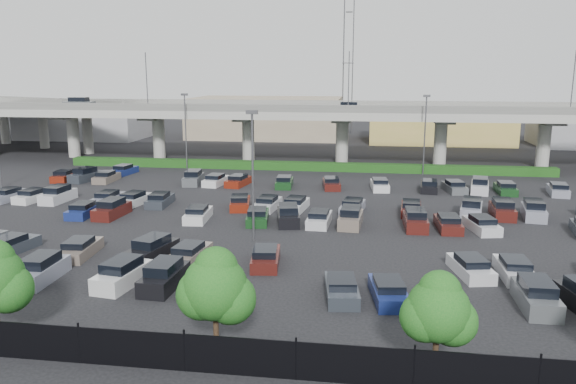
{
  "coord_description": "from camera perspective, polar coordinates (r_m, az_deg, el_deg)",
  "views": [
    {
      "loc": [
        8.82,
        -50.02,
        13.14
      ],
      "look_at": [
        1.42,
        1.37,
        2.0
      ],
      "focal_mm": 35.0,
      "sensor_mm": 36.0,
      "label": 1
    }
  ],
  "objects": [
    {
      "name": "ground",
      "position": [
        52.46,
        -1.75,
        -2.4
      ],
      "size": [
        280.0,
        280.0,
        0.0
      ],
      "primitive_type": "plane",
      "color": "black"
    },
    {
      "name": "overpass",
      "position": [
        82.72,
        1.89,
        7.82
      ],
      "size": [
        150.0,
        13.0,
        15.8
      ],
      "color": "gray",
      "rests_on": "ground"
    },
    {
      "name": "on_ramp",
      "position": [
        111.41,
        -25.22,
        7.74
      ],
      "size": [
        50.93,
        30.13,
        8.8
      ],
      "color": "gray",
      "rests_on": "ground"
    },
    {
      "name": "hedge",
      "position": [
        76.58,
        1.47,
        2.64
      ],
      "size": [
        66.0,
        1.6,
        1.1
      ],
      "primitive_type": "cube",
      "color": "#173C11",
      "rests_on": "ground"
    },
    {
      "name": "fence",
      "position": [
        26.71,
        -12.66,
        -15.47
      ],
      "size": [
        70.0,
        0.1,
        2.0
      ],
      "color": "black",
      "rests_on": "ground"
    },
    {
      "name": "tree_row",
      "position": [
        26.65,
        -10.26,
        -9.25
      ],
      "size": [
        65.07,
        3.66,
        5.94
      ],
      "color": "#332316",
      "rests_on": "ground"
    },
    {
      "name": "parked_cars",
      "position": [
        48.59,
        -1.47,
        -2.83
      ],
      "size": [
        62.76,
        41.63,
        1.67
      ],
      "color": "#17401A",
      "rests_on": "ground"
    },
    {
      "name": "light_poles",
      "position": [
        54.05,
        -5.75,
        4.71
      ],
      "size": [
        66.9,
        48.38,
        10.3
      ],
      "color": "#4C4C51",
      "rests_on": "ground"
    },
    {
      "name": "distant_buildings",
      "position": [
        112.28,
        10.06,
        7.12
      ],
      "size": [
        138.0,
        24.0,
        9.0
      ],
      "color": "gray",
      "rests_on": "ground"
    },
    {
      "name": "comm_tower",
      "position": [
        124.14,
        6.13,
        13.18
      ],
      "size": [
        2.4,
        2.4,
        30.0
      ],
      "color": "#4C4C51",
      "rests_on": "ground"
    }
  ]
}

